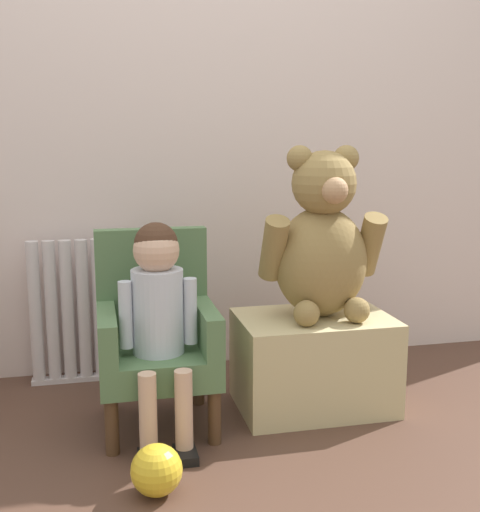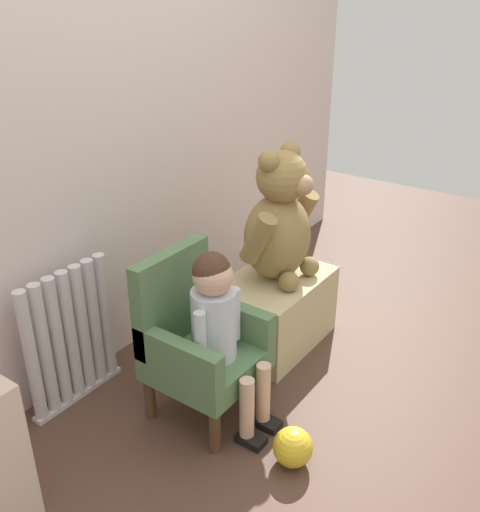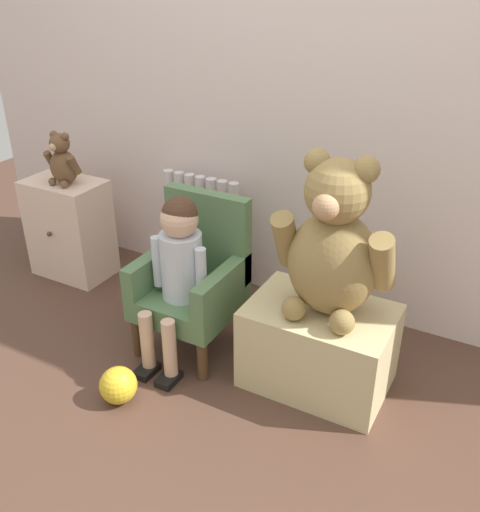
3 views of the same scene
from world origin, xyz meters
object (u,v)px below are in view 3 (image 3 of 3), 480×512
small_dresser (70,228)px  low_bench (319,346)px  small_teddy_bear (63,161)px  large_teddy_bear (333,247)px  radiator (202,232)px  child_figure (178,259)px  toy_ball (118,385)px  child_armchair (194,278)px

small_dresser → low_bench: (1.48, -0.21, -0.09)m
low_bench → small_teddy_bear: bearing=172.4°
small_dresser → large_teddy_bear: large_teddy_bear is taller
radiator → low_bench: 0.95m
large_teddy_bear → radiator: bearing=152.0°
small_dresser → child_figure: size_ratio=0.73×
large_teddy_bear → toy_ball: bearing=-143.6°
small_dresser → small_teddy_bear: (0.04, -0.02, 0.38)m
child_figure → small_teddy_bear: (-0.87, 0.30, 0.17)m
large_teddy_bear → small_teddy_bear: (-1.47, 0.19, 0.02)m
large_teddy_bear → toy_ball: large_teddy_bear is taller
child_figure → low_bench: 0.65m
small_dresser → low_bench: bearing=-8.0°
child_armchair → radiator: bearing=118.7°
small_dresser → child_armchair: bearing=-12.8°
small_dresser → low_bench: 1.50m
low_bench → large_teddy_bear: 0.44m
low_bench → toy_ball: bearing=-142.9°
radiator → small_teddy_bear: size_ratio=2.24×
low_bench → large_teddy_bear: large_teddy_bear is taller
large_teddy_bear → small_teddy_bear: bearing=172.8°
toy_ball → small_dresser: bearing=141.6°
small_dresser → low_bench: small_dresser is taller
toy_ball → child_armchair: bearing=83.9°
low_bench → small_teddy_bear: small_teddy_bear is taller
low_bench → child_figure: bearing=-169.4°
radiator → child_armchair: bearing=-61.3°
small_dresser → large_teddy_bear: 1.56m
radiator → child_armchair: (0.25, -0.45, 0.03)m
child_armchair → large_teddy_bear: size_ratio=1.09×
radiator → small_dresser: bearing=-159.7°
low_bench → toy_ball: (-0.62, -0.47, -0.10)m
child_armchair → large_teddy_bear: bearing=0.3°
radiator → child_figure: size_ratio=0.82×
low_bench → toy_ball: size_ratio=3.79×
small_teddy_bear → toy_ball: (0.82, -0.66, -0.56)m
child_figure → toy_ball: bearing=-97.9°
radiator → child_figure: 0.64m
small_dresser → child_figure: bearing=-19.1°
small_teddy_bear → toy_ball: small_teddy_bear is taller
child_armchair → child_figure: (-0.00, -0.11, 0.15)m
small_dresser → child_figure: (0.91, -0.32, 0.20)m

